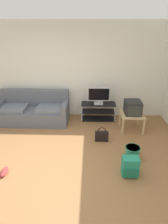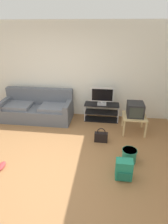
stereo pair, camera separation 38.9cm
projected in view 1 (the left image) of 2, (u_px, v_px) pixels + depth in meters
name	position (u px, v px, depth m)	size (l,w,h in m)	color
ground_plane	(50.00, 166.00, 3.75)	(9.00, 9.80, 0.02)	olive
wall_back	(63.00, 71.00, 5.41)	(9.00, 0.10, 2.70)	silver
couch	(33.00, 111.00, 5.41)	(2.02, 0.85, 0.86)	#565B66
tv_stand	(98.00, 111.00, 5.52)	(0.98, 0.39, 0.50)	black
flat_tv	(99.00, 96.00, 5.29)	(0.64, 0.22, 0.49)	#B2B2B7
side_table	(132.00, 116.00, 4.90)	(0.58, 0.58, 0.46)	tan
crt_tv	(133.00, 107.00, 4.82)	(0.40, 0.45, 0.34)	#232326
backpack	(130.00, 167.00, 3.44)	(0.30, 0.27, 0.39)	#238466
handbag	(102.00, 136.00, 4.51)	(0.31, 0.12, 0.37)	black
cleaning_bucket	(132.00, 152.00, 3.89)	(0.30, 0.30, 0.28)	#238466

